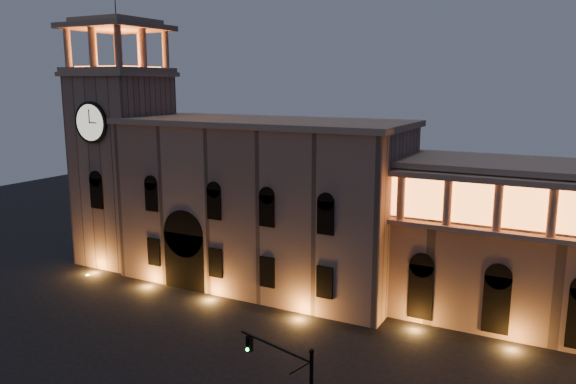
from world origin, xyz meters
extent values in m
plane|color=black|center=(0.00, 0.00, 0.00)|extent=(160.00, 160.00, 0.00)
cube|color=#8E6D5D|center=(-2.00, 22.00, 8.50)|extent=(30.00, 12.00, 17.00)
cube|color=#9E836D|center=(-2.00, 22.00, 17.30)|extent=(30.80, 12.80, 0.60)
cube|color=black|center=(-8.00, 16.60, 3.00)|extent=(5.00, 1.40, 6.00)
cylinder|color=black|center=(-8.00, 16.60, 6.00)|extent=(5.00, 1.40, 5.00)
cube|color=orange|center=(-8.00, 16.40, 2.80)|extent=(4.20, 0.20, 5.00)
cube|color=#8E6D5D|center=(-20.50, 21.00, 11.00)|extent=(9.00, 9.00, 22.00)
cube|color=#9E836D|center=(-20.50, 21.00, 22.25)|extent=(9.80, 9.80, 0.50)
cylinder|color=black|center=(-20.50, 16.32, 17.00)|extent=(4.60, 0.35, 4.60)
cylinder|color=beige|center=(-20.50, 16.18, 17.00)|extent=(4.00, 0.12, 4.00)
cube|color=#9E836D|center=(-20.50, 21.00, 22.75)|extent=(9.40, 9.40, 0.50)
cube|color=orange|center=(-20.50, 21.00, 23.05)|extent=(6.80, 6.80, 0.15)
cylinder|color=#9E836D|center=(-24.30, 17.20, 25.10)|extent=(0.76, 0.76, 4.20)
cylinder|color=#9E836D|center=(-20.50, 17.20, 25.10)|extent=(0.76, 0.76, 4.20)
cylinder|color=#9E836D|center=(-16.70, 17.20, 25.10)|extent=(0.76, 0.76, 4.20)
cylinder|color=#9E836D|center=(-24.30, 24.80, 25.10)|extent=(0.76, 0.76, 4.20)
cylinder|color=#9E836D|center=(-20.50, 24.80, 25.10)|extent=(0.76, 0.76, 4.20)
cylinder|color=#9E836D|center=(-16.70, 24.80, 25.10)|extent=(0.76, 0.76, 4.20)
cylinder|color=#9E836D|center=(-24.30, 21.00, 25.10)|extent=(0.76, 0.76, 4.20)
cylinder|color=#9E836D|center=(-16.70, 21.00, 25.10)|extent=(0.76, 0.76, 4.20)
cube|color=#9E836D|center=(-20.50, 21.00, 27.50)|extent=(9.80, 9.80, 0.60)
cube|color=#9E836D|center=(-20.50, 21.00, 28.10)|extent=(7.50, 7.50, 0.60)
cylinder|color=black|center=(-20.50, 21.00, 30.40)|extent=(0.10, 0.10, 4.00)
cylinder|color=#9E836D|center=(14.00, 18.50, 11.50)|extent=(0.70, 0.70, 4.00)
cylinder|color=#9E836D|center=(18.00, 18.50, 11.50)|extent=(0.70, 0.70, 4.00)
cylinder|color=#9E836D|center=(22.00, 18.50, 11.50)|extent=(0.70, 0.70, 4.00)
cylinder|color=#9E836D|center=(26.00, 18.50, 11.50)|extent=(0.70, 0.70, 4.00)
sphere|color=black|center=(16.17, -4.06, 7.66)|extent=(0.30, 0.30, 0.30)
cylinder|color=black|center=(13.57, -3.34, 7.01)|extent=(5.23, 1.57, 0.13)
cube|color=black|center=(11.59, -2.79, 6.47)|extent=(0.39, 0.38, 0.92)
cylinder|color=#0CE53F|center=(11.55, -2.95, 6.17)|extent=(0.21, 0.14, 0.19)
camera|label=1|loc=(27.61, -28.37, 21.27)|focal=35.00mm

